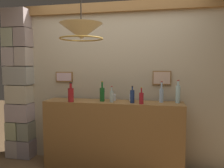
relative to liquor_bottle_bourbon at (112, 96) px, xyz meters
name	(u,v)px	position (x,y,z in m)	size (l,w,h in m)	color
panelled_rear_partition	(116,79)	(0.00, 0.34, 0.21)	(3.72, 0.15, 2.40)	#BCAD8E
stone_pillar	(20,85)	(-1.55, 0.22, 0.11)	(0.43, 0.29, 2.34)	#BBB1AD
bar_shelf_unit	(113,136)	(0.00, 0.07, -0.57)	(1.94, 0.39, 0.98)	olive
liquor_bottle_bourbon	(112,96)	(0.00, 0.00, 0.00)	(0.05, 0.05, 0.22)	#AEC5C2
liquor_bottle_sherry	(71,94)	(-0.56, -0.09, 0.02)	(0.08, 0.08, 0.27)	#A41E22
liquor_bottle_rum	(161,95)	(0.67, 0.13, 0.02)	(0.06, 0.06, 0.29)	#A5C4E2
liquor_bottle_scotch	(132,96)	(0.28, 0.00, 0.01)	(0.06, 0.06, 0.23)	navy
liquor_bottle_mezcal	(178,94)	(0.88, 0.12, 0.04)	(0.06, 0.06, 0.31)	silver
liquor_bottle_vodka	(102,94)	(-0.15, 0.05, 0.02)	(0.07, 0.07, 0.28)	#185923
liquor_bottle_amaro	(141,98)	(0.41, -0.06, 0.00)	(0.06, 0.06, 0.22)	#A31C26
glass_tumbler_rocks	(132,97)	(0.26, 0.17, -0.03)	(0.07, 0.07, 0.10)	silver
glass_tumbler_highball	(114,97)	(0.00, 0.14, -0.04)	(0.06, 0.06, 0.09)	silver
pendant_lamp	(81,32)	(-0.17, -0.74, 0.77)	(0.45, 0.45, 0.52)	beige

